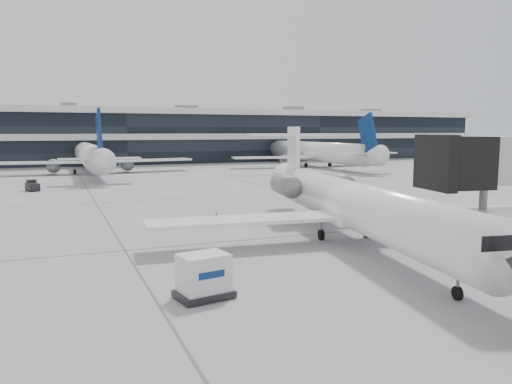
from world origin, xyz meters
name	(u,v)px	position (x,y,z in m)	size (l,w,h in m)	color
ground	(286,236)	(0.00, 0.00, 0.00)	(220.00, 220.00, 0.00)	#98989B
terminal	(120,139)	(0.00, 82.00, 5.00)	(170.00, 22.00, 10.00)	black
bg_jet_center	(91,173)	(-8.00, 55.00, 0.00)	(32.00, 40.00, 9.60)	white
bg_jet_right	(313,166)	(32.00, 55.00, 0.00)	(32.00, 40.00, 9.60)	white
regional_jet	(352,203)	(2.87, -3.11, 2.39)	(24.27, 30.27, 7.01)	white
cargo_uld	(204,276)	(-8.15, -9.36, 0.89)	(2.41, 1.96, 1.76)	black
traffic_cone	(216,215)	(-2.12, 7.90, 0.27)	(0.44, 0.44, 0.56)	#F8590D
far_tug	(32,186)	(-15.77, 32.54, 0.55)	(1.66, 2.18, 1.23)	black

